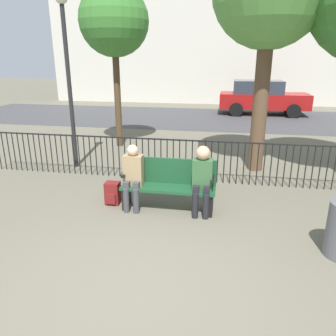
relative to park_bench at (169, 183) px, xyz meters
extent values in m
plane|color=#605B4C|center=(0.00, -2.22, -0.49)|extent=(80.00, 80.00, 0.00)
cube|color=#194728|center=(0.00, -0.08, -0.07)|extent=(1.67, 0.45, 0.05)
cube|color=#194728|center=(0.00, 0.12, 0.19)|extent=(1.67, 0.05, 0.47)
cube|color=black|center=(-0.78, -0.08, -0.29)|extent=(0.06, 0.38, 0.40)
cube|color=black|center=(0.78, -0.08, -0.29)|extent=(0.06, 0.38, 0.40)
cube|color=black|center=(-0.78, -0.08, 0.16)|extent=(0.06, 0.38, 0.04)
cube|color=black|center=(0.78, -0.08, 0.16)|extent=(0.06, 0.38, 0.04)
cylinder|color=#3D3D42|center=(-0.71, -0.30, -0.27)|extent=(0.11, 0.11, 0.45)
cylinder|color=#3D3D42|center=(-0.53, -0.30, -0.27)|extent=(0.11, 0.11, 0.45)
cube|color=#3D3D42|center=(-0.71, -0.20, 0.01)|extent=(0.11, 0.20, 0.12)
cube|color=#3D3D42|center=(-0.53, -0.20, 0.01)|extent=(0.11, 0.20, 0.12)
cube|color=#997F59|center=(-0.62, -0.08, 0.23)|extent=(0.34, 0.22, 0.55)
sphere|color=beige|center=(-0.62, -0.10, 0.61)|extent=(0.19, 0.19, 0.19)
cylinder|color=black|center=(0.51, -0.30, -0.27)|extent=(0.11, 0.11, 0.45)
cylinder|color=black|center=(0.69, -0.30, -0.27)|extent=(0.11, 0.11, 0.45)
cube|color=black|center=(0.51, -0.20, 0.01)|extent=(0.11, 0.20, 0.12)
cube|color=black|center=(0.69, -0.20, 0.01)|extent=(0.11, 0.20, 0.12)
cube|color=#335B33|center=(0.60, -0.08, 0.23)|extent=(0.34, 0.22, 0.54)
sphere|color=tan|center=(0.60, -0.10, 0.62)|extent=(0.24, 0.24, 0.24)
cube|color=maroon|center=(-1.07, 0.00, -0.28)|extent=(0.26, 0.21, 0.43)
cube|color=maroon|center=(-1.07, -0.13, -0.34)|extent=(0.18, 0.04, 0.19)
cylinder|color=black|center=(-4.36, 1.47, -0.02)|extent=(0.02, 0.02, 0.95)
cylinder|color=black|center=(-4.22, 1.47, -0.02)|extent=(0.02, 0.02, 0.95)
cylinder|color=black|center=(-4.08, 1.47, -0.02)|extent=(0.02, 0.02, 0.95)
cylinder|color=black|center=(-3.94, 1.47, -0.02)|extent=(0.02, 0.02, 0.95)
cylinder|color=black|center=(-3.80, 1.47, -0.02)|extent=(0.02, 0.02, 0.95)
cylinder|color=black|center=(-3.66, 1.47, -0.02)|extent=(0.02, 0.02, 0.95)
cylinder|color=black|center=(-3.52, 1.47, -0.02)|extent=(0.02, 0.02, 0.95)
cylinder|color=black|center=(-3.38, 1.47, -0.02)|extent=(0.02, 0.02, 0.95)
cylinder|color=black|center=(-3.24, 1.47, -0.02)|extent=(0.02, 0.02, 0.95)
cylinder|color=black|center=(-3.10, 1.47, -0.02)|extent=(0.02, 0.02, 0.95)
cylinder|color=black|center=(-2.96, 1.47, -0.02)|extent=(0.02, 0.02, 0.95)
cylinder|color=black|center=(-2.82, 1.47, -0.02)|extent=(0.02, 0.02, 0.95)
cylinder|color=black|center=(-2.68, 1.47, -0.02)|extent=(0.02, 0.02, 0.95)
cylinder|color=black|center=(-2.54, 1.47, -0.02)|extent=(0.02, 0.02, 0.95)
cylinder|color=black|center=(-2.40, 1.47, -0.02)|extent=(0.02, 0.02, 0.95)
cylinder|color=black|center=(-2.26, 1.47, -0.02)|extent=(0.02, 0.02, 0.95)
cylinder|color=black|center=(-2.12, 1.47, -0.02)|extent=(0.02, 0.02, 0.95)
cylinder|color=black|center=(-1.98, 1.47, -0.02)|extent=(0.02, 0.02, 0.95)
cylinder|color=black|center=(-1.84, 1.47, -0.02)|extent=(0.02, 0.02, 0.95)
cylinder|color=black|center=(-1.70, 1.47, -0.02)|extent=(0.02, 0.02, 0.95)
cylinder|color=black|center=(-1.56, 1.47, -0.02)|extent=(0.02, 0.02, 0.95)
cylinder|color=black|center=(-1.42, 1.47, -0.02)|extent=(0.02, 0.02, 0.95)
cylinder|color=black|center=(-1.28, 1.47, -0.02)|extent=(0.02, 0.02, 0.95)
cylinder|color=black|center=(-1.14, 1.47, -0.02)|extent=(0.02, 0.02, 0.95)
cylinder|color=black|center=(-1.00, 1.47, -0.02)|extent=(0.02, 0.02, 0.95)
cylinder|color=black|center=(-0.86, 1.47, -0.02)|extent=(0.02, 0.02, 0.95)
cylinder|color=black|center=(-0.72, 1.47, -0.02)|extent=(0.02, 0.02, 0.95)
cylinder|color=black|center=(-0.58, 1.47, -0.02)|extent=(0.02, 0.02, 0.95)
cylinder|color=black|center=(-0.44, 1.47, -0.02)|extent=(0.02, 0.02, 0.95)
cylinder|color=black|center=(-0.30, 1.47, -0.02)|extent=(0.02, 0.02, 0.95)
cylinder|color=black|center=(-0.16, 1.47, -0.02)|extent=(0.02, 0.02, 0.95)
cylinder|color=black|center=(-0.02, 1.47, -0.02)|extent=(0.02, 0.02, 0.95)
cylinder|color=black|center=(0.12, 1.47, -0.02)|extent=(0.02, 0.02, 0.95)
cylinder|color=black|center=(0.26, 1.47, -0.02)|extent=(0.02, 0.02, 0.95)
cylinder|color=black|center=(0.40, 1.47, -0.02)|extent=(0.02, 0.02, 0.95)
cylinder|color=black|center=(0.54, 1.47, -0.02)|extent=(0.02, 0.02, 0.95)
cylinder|color=black|center=(0.68, 1.47, -0.02)|extent=(0.02, 0.02, 0.95)
cylinder|color=black|center=(0.82, 1.47, -0.02)|extent=(0.02, 0.02, 0.95)
cylinder|color=black|center=(0.96, 1.47, -0.02)|extent=(0.02, 0.02, 0.95)
cylinder|color=black|center=(1.10, 1.47, -0.02)|extent=(0.02, 0.02, 0.95)
cylinder|color=black|center=(1.24, 1.47, -0.02)|extent=(0.02, 0.02, 0.95)
cylinder|color=black|center=(1.38, 1.47, -0.02)|extent=(0.02, 0.02, 0.95)
cylinder|color=black|center=(1.52, 1.47, -0.02)|extent=(0.02, 0.02, 0.95)
cylinder|color=black|center=(1.66, 1.47, -0.02)|extent=(0.02, 0.02, 0.95)
cylinder|color=black|center=(1.80, 1.47, -0.02)|extent=(0.02, 0.02, 0.95)
cylinder|color=black|center=(1.94, 1.47, -0.02)|extent=(0.02, 0.02, 0.95)
cylinder|color=black|center=(2.08, 1.47, -0.02)|extent=(0.02, 0.02, 0.95)
cylinder|color=black|center=(2.22, 1.47, -0.02)|extent=(0.02, 0.02, 0.95)
cylinder|color=black|center=(2.36, 1.47, -0.02)|extent=(0.02, 0.02, 0.95)
cylinder|color=black|center=(2.50, 1.47, -0.02)|extent=(0.02, 0.02, 0.95)
cylinder|color=black|center=(2.64, 1.47, -0.02)|extent=(0.02, 0.02, 0.95)
cylinder|color=black|center=(2.78, 1.47, -0.02)|extent=(0.02, 0.02, 0.95)
cylinder|color=black|center=(2.92, 1.47, -0.02)|extent=(0.02, 0.02, 0.95)
cylinder|color=black|center=(3.06, 1.47, -0.02)|extent=(0.02, 0.02, 0.95)
cylinder|color=black|center=(3.20, 1.47, -0.02)|extent=(0.02, 0.02, 0.95)
cube|color=black|center=(0.00, 1.47, 0.44)|extent=(9.00, 0.03, 0.03)
cylinder|color=brown|center=(1.71, 2.58, 1.18)|extent=(0.35, 0.35, 3.33)
cylinder|color=#4C3823|center=(-2.33, 4.22, 1.05)|extent=(0.20, 0.20, 3.09)
sphere|color=#38752D|center=(-2.33, 4.22, 3.14)|extent=(1.98, 1.98, 1.98)
cylinder|color=black|center=(-2.75, 2.00, 1.41)|extent=(0.10, 0.10, 3.80)
cube|color=#3D3D3F|center=(0.00, 9.78, -0.49)|extent=(24.00, 6.00, 0.01)
cube|color=maroon|center=(2.67, 11.37, 0.18)|extent=(4.20, 1.70, 0.70)
cube|color=#2D333D|center=(2.36, 11.37, 0.83)|extent=(2.31, 1.56, 0.60)
cylinder|color=black|center=(3.98, 10.50, -0.17)|extent=(0.64, 0.20, 0.64)
cylinder|color=black|center=(3.98, 12.24, -0.17)|extent=(0.64, 0.20, 0.64)
cylinder|color=black|center=(1.37, 10.50, -0.17)|extent=(0.64, 0.20, 0.64)
cylinder|color=black|center=(1.37, 12.24, -0.17)|extent=(0.64, 0.20, 0.64)
cube|color=beige|center=(0.00, 17.78, 5.57)|extent=(20.00, 6.00, 12.13)
camera|label=1|loc=(0.96, -5.40, 2.12)|focal=35.00mm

